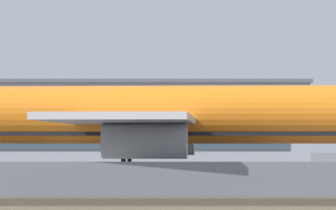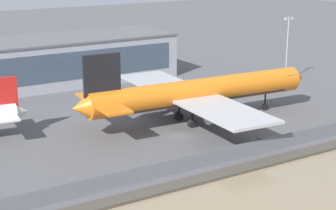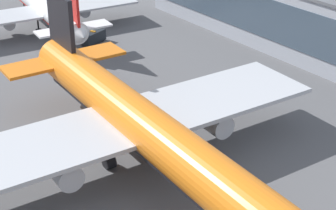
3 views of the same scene
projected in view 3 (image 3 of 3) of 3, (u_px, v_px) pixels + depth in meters
The scene contains 5 objects.
ground_plane at pixel (62, 157), 71.93m from camera, with size 500.00×500.00×0.00m, color #565659.
cargo_jet_orange at pixel (139, 124), 66.31m from camera, with size 58.16×49.84×17.11m.
passenger_jet_white_red at pixel (43, 7), 113.65m from camera, with size 44.09×38.27×12.42m.
ops_van at pixel (94, 37), 108.32m from camera, with size 3.78×5.61×2.48m.
terminal_building at pixel (316, 12), 105.30m from camera, with size 75.30×22.22×12.71m.
Camera 3 is at (57.34, -25.14, 38.55)m, focal length 60.00 mm.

